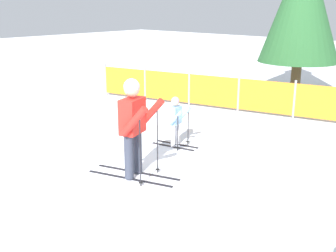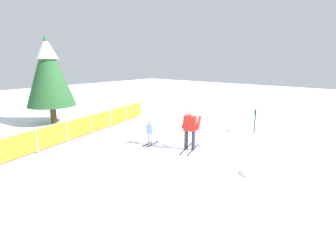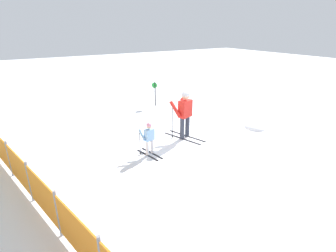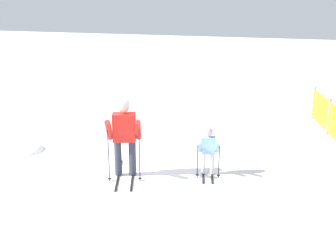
{
  "view_description": "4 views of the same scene",
  "coord_description": "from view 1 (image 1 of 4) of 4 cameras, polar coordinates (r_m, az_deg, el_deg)",
  "views": [
    {
      "loc": [
        5.3,
        -4.48,
        2.93
      ],
      "look_at": [
        0.32,
        1.02,
        0.76
      ],
      "focal_mm": 45.0,
      "sensor_mm": 36.0,
      "label": 1
    },
    {
      "loc": [
        -8.23,
        -5.58,
        3.59
      ],
      "look_at": [
        -0.2,
        1.0,
        0.95
      ],
      "focal_mm": 28.0,
      "sensor_mm": 36.0,
      "label": 2
    },
    {
      "loc": [
        -6.9,
        5.32,
        3.81
      ],
      "look_at": [
        -0.07,
        1.11,
        0.73
      ],
      "focal_mm": 28.0,
      "sensor_mm": 36.0,
      "label": 3
    },
    {
      "loc": [
        8.11,
        3.41,
        3.82
      ],
      "look_at": [
        -0.33,
        1.01,
        1.02
      ],
      "focal_mm": 45.0,
      "sensor_mm": 36.0,
      "label": 4
    }
  ],
  "objects": [
    {
      "name": "ground_plane",
      "position": [
        7.53,
        -7.1,
        -6.71
      ],
      "size": [
        60.0,
        60.0,
        0.0
      ],
      "primitive_type": "plane",
      "color": "white"
    },
    {
      "name": "safety_fence",
      "position": [
        11.86,
        9.53,
        4.33
      ],
      "size": [
        9.0,
        2.12,
        1.02
      ],
      "rotation": [
        0.0,
        0.0,
        0.23
      ],
      "color": "gray",
      "rests_on": "ground_plane"
    },
    {
      "name": "skier_child",
      "position": [
        8.8,
        1.07,
        1.1
      ],
      "size": [
        1.03,
        0.52,
        1.07
      ],
      "rotation": [
        0.0,
        0.0,
        0.2
      ],
      "color": "black",
      "rests_on": "ground_plane"
    },
    {
      "name": "skier_adult",
      "position": [
        7.14,
        -4.68,
        0.85
      ],
      "size": [
        1.67,
        0.9,
        1.74
      ],
      "rotation": [
        0.0,
        0.0,
        0.31
      ],
      "color": "black",
      "rests_on": "ground_plane"
    },
    {
      "name": "conifer_far",
      "position": [
        14.8,
        17.75,
        15.97
      ],
      "size": [
        2.64,
        2.64,
        4.9
      ],
      "color": "#4C3823",
      "rests_on": "ground_plane"
    }
  ]
}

